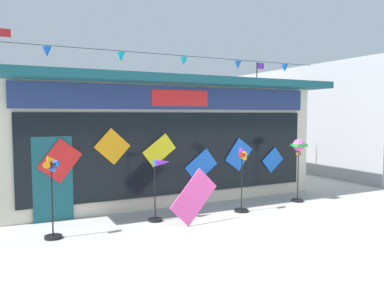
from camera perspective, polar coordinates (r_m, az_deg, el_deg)
The scene contains 8 objects.
ground_plane at distance 7.99m, azimuth 10.42°, elevation -13.97°, with size 80.00×80.00×0.00m, color #ADAAA5.
kite_shop_building at distance 12.54m, azimuth -6.42°, elevation 1.04°, with size 9.52×5.70×4.86m.
wind_spinner_far_left at distance 8.20m, azimuth -20.18°, elevation -6.70°, with size 0.35×0.35×1.69m.
wind_spinner_left at distance 9.06m, azimuth -4.89°, elevation -5.71°, with size 0.56×0.32×1.47m.
wind_spinner_center_left at distance 9.91m, azimuth 7.50°, elevation -5.07°, with size 0.37×0.37×1.66m.
wind_spinner_center_right at distance 11.33m, azimuth 15.62°, elevation -1.18°, with size 0.36×0.36×1.81m.
display_kite_on_ground at distance 8.76m, azimuth 0.30°, elevation -7.91°, with size 0.64×0.03×1.17m, color #EA4CA3.
neighbour_building at distance 19.82m, azimuth 21.05°, elevation 3.49°, with size 6.15×9.53×4.57m, color #99999E.
Camera 1 is at (-4.60, -6.03, 2.51)m, focal length 35.71 mm.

